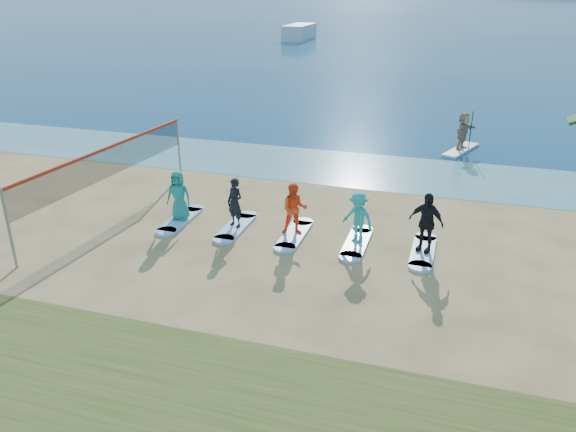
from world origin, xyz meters
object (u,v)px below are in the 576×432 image
(paddleboarder, at_px, (463,131))
(surfboard_2, at_px, (294,235))
(student_3, at_px, (358,218))
(surfboard_4, at_px, (423,251))
(surfboard_0, at_px, (181,220))
(student_2, at_px, (294,209))
(paddleboard, at_px, (461,150))
(student_1, at_px, (235,203))
(surfboard_1, at_px, (236,227))
(surfboard_3, at_px, (357,243))
(volleyball_net, at_px, (108,163))
(boat_offshore_a, at_px, (299,40))
(student_4, at_px, (426,222))
(student_0, at_px, (179,195))

(paddleboarder, distance_m, surfboard_2, 12.96)
(student_3, height_order, surfboard_4, student_3)
(surfboard_0, xyz_separation_m, student_2, (4.17, 0.00, 0.91))
(paddleboard, bearing_deg, paddleboarder, -69.16)
(student_1, distance_m, student_3, 4.17)
(surfboard_1, height_order, surfboard_3, same)
(paddleboarder, bearing_deg, surfboard_1, 173.89)
(surfboard_1, relative_size, surfboard_3, 1.00)
(volleyball_net, distance_m, surfboard_1, 5.09)
(boat_offshore_a, distance_m, surfboard_2, 64.41)
(surfboard_2, relative_size, surfboard_4, 1.00)
(student_2, xyz_separation_m, student_4, (4.17, 0.00, 0.08))
(paddleboard, height_order, paddleboarder, paddleboarder)
(student_4, bearing_deg, surfboard_1, -160.99)
(surfboard_2, relative_size, student_3, 1.32)
(paddleboarder, relative_size, student_4, 0.95)
(student_0, xyz_separation_m, student_4, (8.35, 0.00, 0.07))
(student_2, distance_m, surfboard_4, 4.27)
(student_3, bearing_deg, student_4, 24.01)
(student_2, bearing_deg, student_3, -15.93)
(paddleboarder, bearing_deg, boat_offshore_a, 49.22)
(volleyball_net, xyz_separation_m, student_3, (8.91, 0.06, -0.98))
(paddleboarder, distance_m, surfboard_4, 11.99)
(surfboard_3, bearing_deg, surfboard_0, 180.00)
(student_1, height_order, surfboard_4, student_1)
(student_0, distance_m, surfboard_3, 6.33)
(volleyball_net, xyz_separation_m, surfboard_1, (4.73, 0.06, -1.86))
(paddleboard, height_order, student_1, student_1)
(paddleboard, xyz_separation_m, surfboard_3, (-2.91, -11.92, -0.01))
(surfboard_4, bearing_deg, paddleboarder, 86.03)
(surfboard_0, bearing_deg, student_4, 0.00)
(student_1, distance_m, surfboard_4, 6.32)
(surfboard_4, bearing_deg, student_0, 180.00)
(surfboard_2, xyz_separation_m, student_4, (4.17, 0.00, 0.99))
(volleyball_net, height_order, student_3, volleyball_net)
(boat_offshore_a, distance_m, student_4, 65.70)
(paddleboarder, relative_size, surfboard_3, 0.82)
(paddleboarder, relative_size, surfboard_1, 0.82)
(surfboard_3, bearing_deg, student_3, 0.00)
(surfboard_0, bearing_deg, student_3, 0.00)
(surfboard_2, relative_size, surfboard_3, 1.00)
(student_3, bearing_deg, boat_offshore_a, 131.88)
(student_2, bearing_deg, surfboard_0, 164.07)
(paddleboard, xyz_separation_m, surfboard_1, (-7.09, -11.92, -0.01))
(student_2, bearing_deg, surfboard_3, -15.93)
(surfboard_1, height_order, student_4, student_4)
(paddleboarder, relative_size, surfboard_4, 0.82)
(student_0, distance_m, student_2, 4.17)
(student_0, bearing_deg, surfboard_0, 0.00)
(boat_offshore_a, xyz_separation_m, surfboard_3, (19.95, -61.89, 0.04))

